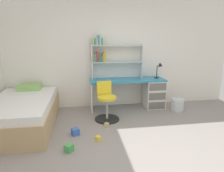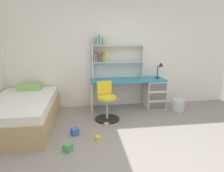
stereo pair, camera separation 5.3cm
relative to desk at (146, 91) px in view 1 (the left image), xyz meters
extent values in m
cube|color=gray|center=(-0.80, -2.13, -0.42)|extent=(6.17, 5.85, 0.02)
cube|color=white|center=(-0.80, 0.32, 0.96)|extent=(6.17, 0.06, 2.75)
cube|color=teal|center=(-0.48, 0.00, 0.30)|extent=(1.81, 0.54, 0.04)
cube|color=silver|center=(0.20, 0.00, -0.07)|extent=(0.46, 0.52, 0.69)
cube|color=silver|center=(-1.37, 0.00, -0.07)|extent=(0.03, 0.49, 0.69)
cube|color=#64625E|center=(0.20, -0.26, -0.30)|extent=(0.41, 0.01, 0.18)
cube|color=#64625E|center=(0.20, -0.26, -0.07)|extent=(0.41, 0.01, 0.18)
cube|color=#64625E|center=(0.20, -0.26, 0.16)|extent=(0.41, 0.01, 0.18)
cube|color=silver|center=(-1.32, 0.15, 0.73)|extent=(0.02, 0.22, 0.83)
cube|color=silver|center=(-0.11, 0.15, 0.73)|extent=(0.02, 0.22, 0.83)
cube|color=silver|center=(-0.71, 0.15, 0.72)|extent=(1.20, 0.22, 0.02)
cube|color=silver|center=(-0.71, 0.15, 1.12)|extent=(1.20, 0.22, 0.02)
cube|color=gold|center=(-1.28, 0.15, 0.83)|extent=(0.03, 0.14, 0.19)
cube|color=#338CBF|center=(-1.24, 0.15, 0.84)|extent=(0.04, 0.16, 0.21)
cube|color=red|center=(-1.19, 0.15, 0.85)|extent=(0.04, 0.17, 0.24)
cube|color=#4CA559|center=(-1.14, 0.15, 0.82)|extent=(0.03, 0.13, 0.17)
cube|color=#338CBF|center=(-1.09, 0.15, 0.81)|extent=(0.04, 0.16, 0.15)
cube|color=gold|center=(-1.06, 0.15, 0.84)|extent=(0.02, 0.19, 0.21)
cube|color=gold|center=(-1.02, 0.15, 0.85)|extent=(0.04, 0.19, 0.24)
cube|color=beige|center=(-1.28, 0.15, 1.22)|extent=(0.02, 0.16, 0.19)
cube|color=#4CA559|center=(-1.24, 0.15, 1.21)|extent=(0.04, 0.19, 0.16)
cube|color=beige|center=(-1.20, 0.15, 1.21)|extent=(0.03, 0.19, 0.15)
cube|color=#338CBF|center=(-1.16, 0.15, 1.24)|extent=(0.04, 0.18, 0.22)
cube|color=beige|center=(-1.12, 0.15, 1.24)|extent=(0.03, 0.15, 0.23)
cube|color=#4CA559|center=(-1.08, 0.15, 1.21)|extent=(0.04, 0.13, 0.17)
cylinder|color=black|center=(0.27, 0.04, 0.33)|extent=(0.12, 0.12, 0.02)
cylinder|color=black|center=(0.27, 0.04, 0.49)|extent=(0.02, 0.02, 0.30)
cone|color=black|center=(0.35, -0.01, 0.64)|extent=(0.12, 0.11, 0.13)
cylinder|color=black|center=(-1.07, -0.65, -0.40)|extent=(0.52, 0.52, 0.03)
cylinder|color=#A5A8AD|center=(-1.07, -0.65, -0.18)|extent=(0.05, 0.05, 0.47)
cylinder|color=yellow|center=(-1.07, -0.65, 0.08)|extent=(0.40, 0.40, 0.05)
cube|color=yellow|center=(-1.11, -0.48, 0.26)|extent=(0.32, 0.11, 0.28)
cube|color=tan|center=(-2.76, -0.72, -0.20)|extent=(1.20, 2.00, 0.42)
cube|color=white|center=(-2.76, -0.72, 0.08)|extent=(1.14, 1.94, 0.14)
cube|color=#8CBF66|center=(-2.76, 0.02, 0.21)|extent=(0.50, 0.32, 0.12)
cylinder|color=silver|center=(0.67, -0.37, -0.27)|extent=(0.30, 0.30, 0.29)
cube|color=#479E51|center=(-1.81, -1.78, -0.36)|extent=(0.16, 0.16, 0.12)
cube|color=gold|center=(-1.34, -1.51, -0.37)|extent=(0.11, 0.11, 0.08)
cube|color=tan|center=(-1.13, -0.99, -0.38)|extent=(0.11, 0.11, 0.08)
cube|color=#3860B7|center=(-1.73, -1.25, -0.35)|extent=(0.16, 0.16, 0.12)
camera|label=1|loc=(-1.57, -4.55, 1.28)|focal=31.52mm
camera|label=2|loc=(-1.52, -4.55, 1.28)|focal=31.52mm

